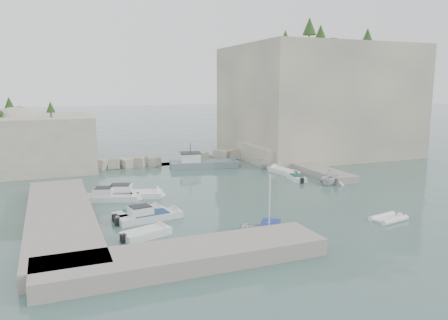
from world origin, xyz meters
name	(u,v)px	position (x,y,z in m)	size (l,w,h in m)	color
ground	(247,200)	(0.00, 0.00, 0.00)	(400.00, 400.00, 0.00)	#43655E
cliff_east	(317,101)	(23.00, 23.00, 8.50)	(26.00, 22.00, 17.00)	beige
cliff_terrace	(276,153)	(13.00, 18.00, 1.25)	(8.00, 10.00, 2.50)	beige
outcrop_west	(28,143)	(-20.00, 25.00, 3.50)	(16.00, 14.00, 7.00)	beige
quay_west	(60,217)	(-17.00, -1.00, 0.55)	(5.00, 24.00, 1.10)	#9E9689
quay_south	(187,256)	(-10.00, -12.50, 0.55)	(18.00, 4.00, 1.10)	#9E9689
ledge_east	(309,168)	(13.50, 10.00, 0.40)	(3.00, 16.00, 0.80)	#9E9689
breakwater	(175,159)	(-1.00, 22.00, 0.70)	(28.00, 3.00, 1.40)	beige
motorboat_a	(130,197)	(-10.30, 5.52, 0.00)	(6.92, 2.06, 1.40)	white
motorboat_b	(112,200)	(-12.19, 4.89, 0.00)	(5.59, 1.83, 1.40)	silver
motorboat_c	(139,216)	(-10.74, -1.27, 0.00)	(4.79, 1.74, 0.70)	silver
motorboat_d	(150,220)	(-10.11, -2.60, 0.00)	(5.86, 1.74, 1.40)	silver
motorboat_e	(146,237)	(-11.27, -6.52, 0.00)	(3.95, 1.62, 0.70)	white
rowboat	(269,233)	(-2.50, -9.23, 0.00)	(3.10, 4.34, 0.90)	white
inflatable_dinghy	(388,220)	(8.09, -10.15, 0.00)	(3.26, 1.58, 0.44)	white
tender_east_a	(330,184)	(11.62, 2.80, 0.00)	(3.16, 3.66, 1.93)	white
tender_east_b	(296,180)	(9.19, 6.09, 0.00)	(3.78, 1.29, 0.70)	white
tender_east_c	(283,173)	(9.78, 10.17, 0.00)	(5.09, 1.64, 0.70)	white
tender_east_d	(271,168)	(10.13, 14.09, 0.00)	(1.62, 4.29, 1.66)	white
work_boat	(204,167)	(1.82, 17.79, 0.00)	(9.96, 2.94, 2.20)	slate
rowboat_mast	(270,200)	(-2.50, -9.23, 2.55)	(0.10, 0.10, 4.20)	white
vegetation	(286,40)	(17.83, 24.40, 17.93)	(53.48, 13.88, 13.40)	#1E4219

